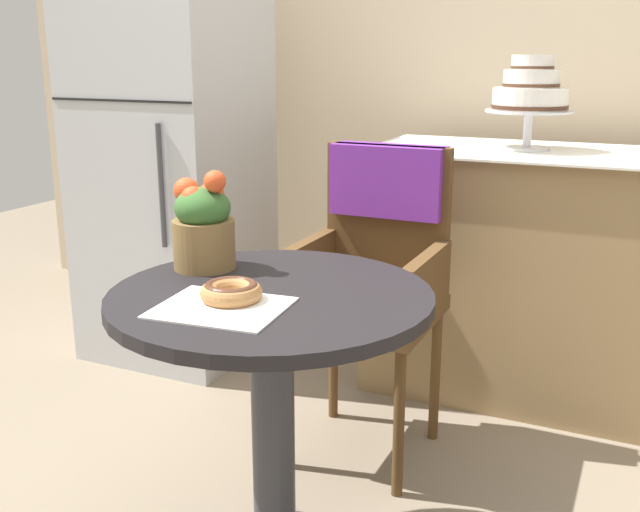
% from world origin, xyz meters
% --- Properties ---
extents(back_wall, '(4.80, 0.10, 2.70)m').
position_xyz_m(back_wall, '(0.00, 1.85, 1.35)').
color(back_wall, '#C1AD8E').
rests_on(back_wall, ground).
extents(cafe_table, '(0.72, 0.72, 0.72)m').
position_xyz_m(cafe_table, '(0.00, 0.00, 0.51)').
color(cafe_table, black).
rests_on(cafe_table, ground).
extents(wicker_chair, '(0.42, 0.45, 0.95)m').
position_xyz_m(wicker_chair, '(-0.02, 0.71, 0.64)').
color(wicker_chair, brown).
rests_on(wicker_chair, ground).
extents(paper_napkin, '(0.28, 0.24, 0.00)m').
position_xyz_m(paper_napkin, '(-0.04, -0.14, 0.72)').
color(paper_napkin, white).
rests_on(paper_napkin, cafe_table).
extents(donut_front, '(0.13, 0.13, 0.04)m').
position_xyz_m(donut_front, '(-0.04, -0.09, 0.74)').
color(donut_front, '#AD7542').
rests_on(donut_front, cafe_table).
extents(flower_vase, '(0.16, 0.15, 0.24)m').
position_xyz_m(flower_vase, '(-0.24, 0.10, 0.83)').
color(flower_vase, brown).
rests_on(flower_vase, cafe_table).
extents(display_counter, '(1.56, 0.62, 0.90)m').
position_xyz_m(display_counter, '(0.55, 1.30, 0.45)').
color(display_counter, '#93754C').
rests_on(display_counter, ground).
extents(tiered_cake_stand, '(0.30, 0.30, 0.32)m').
position_xyz_m(tiered_cake_stand, '(0.31, 1.30, 1.09)').
color(tiered_cake_stand, silver).
rests_on(tiered_cake_stand, display_counter).
extents(refrigerator, '(0.64, 0.63, 1.70)m').
position_xyz_m(refrigerator, '(-1.05, 1.10, 0.85)').
color(refrigerator, '#B7BABF').
rests_on(refrigerator, ground).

